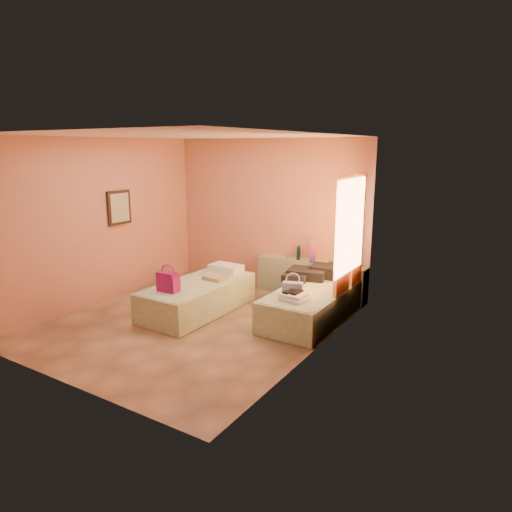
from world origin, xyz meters
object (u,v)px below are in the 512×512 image
(bed_right, at_px, (312,304))
(magenta_handbag, at_px, (168,282))
(towel_stack, at_px, (294,298))
(water_bottle, at_px, (299,253))
(flower_vase, at_px, (350,259))
(headboard_ledge, at_px, (311,279))
(bed_left, at_px, (198,297))
(blue_handbag, at_px, (293,289))
(green_book, at_px, (334,263))

(bed_right, distance_m, magenta_handbag, 2.25)
(bed_right, xyz_separation_m, towel_stack, (0.01, -0.65, 0.30))
(water_bottle, height_order, towel_stack, water_bottle)
(water_bottle, bearing_deg, flower_vase, 2.97)
(headboard_ledge, height_order, bed_left, headboard_ledge)
(headboard_ledge, bearing_deg, bed_left, -125.76)
(blue_handbag, bearing_deg, headboard_ledge, 85.42)
(bed_left, distance_m, water_bottle, 2.02)
(headboard_ledge, relative_size, green_book, 10.29)
(bed_right, relative_size, water_bottle, 8.01)
(towel_stack, bearing_deg, magenta_handbag, -161.72)
(bed_left, bearing_deg, blue_handbag, 8.41)
(headboard_ledge, height_order, bed_right, headboard_ledge)
(bed_left, height_order, green_book, green_book)
(headboard_ledge, relative_size, bed_left, 1.02)
(green_book, relative_size, magenta_handbag, 0.61)
(headboard_ledge, bearing_deg, magenta_handbag, -119.45)
(headboard_ledge, distance_m, green_book, 0.55)
(bed_right, distance_m, green_book, 1.18)
(green_book, bearing_deg, bed_right, -107.34)
(towel_stack, bearing_deg, blue_handbag, 122.73)
(green_book, xyz_separation_m, flower_vase, (0.30, -0.02, 0.11))
(bed_right, distance_m, water_bottle, 1.39)
(magenta_handbag, height_order, towel_stack, magenta_handbag)
(water_bottle, distance_m, flower_vase, 0.96)
(bed_right, bearing_deg, green_book, 95.66)
(bed_left, xyz_separation_m, water_bottle, (0.98, 1.68, 0.52))
(bed_right, bearing_deg, blue_handbag, -107.86)
(bed_right, relative_size, magenta_handbag, 6.16)
(green_book, bearing_deg, towel_stack, -109.06)
(water_bottle, height_order, magenta_handbag, water_bottle)
(towel_stack, bearing_deg, flower_vase, 83.92)
(water_bottle, height_order, blue_handbag, water_bottle)
(bed_right, relative_size, towel_stack, 5.71)
(towel_stack, bearing_deg, headboard_ledge, 107.42)
(headboard_ledge, distance_m, bed_left, 2.10)
(bed_left, height_order, water_bottle, water_bottle)
(bed_left, xyz_separation_m, towel_stack, (1.76, 0.00, 0.30))
(bed_right, distance_m, towel_stack, 0.71)
(flower_vase, bearing_deg, magenta_handbag, -130.82)
(green_book, height_order, blue_handbag, blue_handbag)
(bed_left, height_order, blue_handbag, blue_handbag)
(bed_right, height_order, blue_handbag, blue_handbag)
(headboard_ledge, relative_size, bed_right, 1.02)
(headboard_ledge, relative_size, flower_vase, 7.96)
(bed_left, distance_m, green_book, 2.44)
(magenta_handbag, bearing_deg, water_bottle, 61.76)
(magenta_handbag, bearing_deg, flower_vase, 45.77)
(flower_vase, relative_size, magenta_handbag, 0.79)
(green_book, bearing_deg, water_bottle, 163.39)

